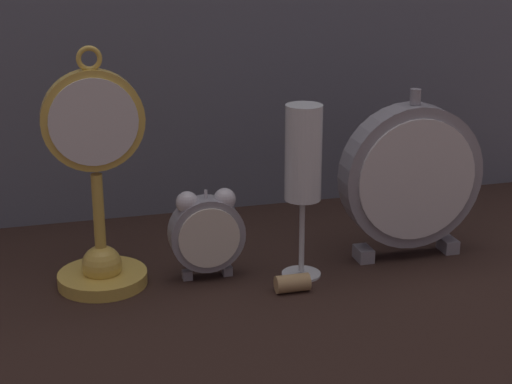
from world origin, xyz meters
The scene contains 6 objects.
ground_plane centered at (0.00, 0.00, 0.00)m, with size 4.00×4.00×0.00m, color black.
pocket_watch_on_stand centered at (-0.20, 0.08, 0.11)m, with size 0.12×0.11×0.30m.
alarm_clock_twin_bell centered at (-0.07, 0.07, 0.06)m, with size 0.09×0.03×0.12m.
mantel_clock_silver centered at (0.21, 0.07, 0.11)m, with size 0.19×0.04×0.23m.
champagne_flute centered at (0.05, 0.04, 0.15)m, with size 0.05×0.05×0.22m.
wine_cork centered at (0.02, 0.00, 0.01)m, with size 0.02×0.02×0.04m, color tan.
Camera 1 is at (-0.27, -0.91, 0.45)m, focal length 60.00 mm.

